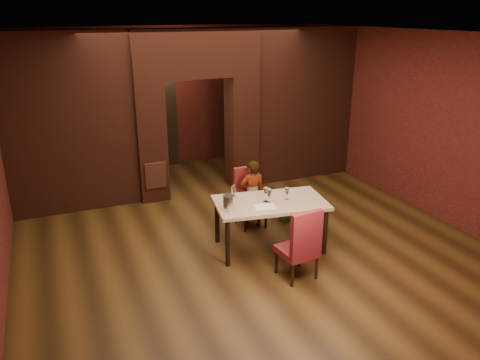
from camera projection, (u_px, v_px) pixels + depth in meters
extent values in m
plane|color=#402810|center=(236.00, 229.00, 7.94)|extent=(8.00, 8.00, 0.00)
cube|color=silver|center=(236.00, 32.00, 6.85)|extent=(7.00, 8.00, 0.04)
cube|color=maroon|center=(170.00, 97.00, 10.86)|extent=(7.00, 0.04, 3.20)
cube|color=maroon|center=(417.00, 250.00, 3.93)|extent=(7.00, 0.04, 3.20)
cube|color=maroon|center=(410.00, 119.00, 8.67)|extent=(0.04, 8.00, 3.20)
cube|color=maroon|center=(150.00, 141.00, 8.93)|extent=(0.55, 0.55, 2.30)
cube|color=maroon|center=(242.00, 132.00, 9.63)|extent=(0.55, 0.55, 2.30)
cube|color=maroon|center=(195.00, 53.00, 8.73)|extent=(2.45, 0.55, 0.90)
cube|color=maroon|center=(69.00, 125.00, 8.26)|extent=(2.28, 0.35, 3.20)
cube|color=maroon|center=(302.00, 105.00, 9.99)|extent=(2.28, 0.35, 3.20)
cube|color=#A04A2E|center=(156.00, 175.00, 8.88)|extent=(0.40, 0.03, 0.50)
cube|color=black|center=(155.00, 123.00, 10.85)|extent=(0.90, 0.08, 2.10)
cube|color=black|center=(156.00, 123.00, 10.81)|extent=(1.02, 0.04, 2.22)
cube|color=tan|center=(270.00, 225.00, 7.21)|extent=(1.79, 1.19, 0.78)
cube|color=maroon|center=(251.00, 198.00, 7.93)|extent=(0.47, 0.47, 1.01)
cube|color=maroon|center=(297.00, 242.00, 6.38)|extent=(0.52, 0.52, 1.05)
imported|color=white|center=(252.00, 194.00, 7.83)|extent=(0.46, 0.32, 1.20)
cube|color=silver|center=(265.00, 207.00, 6.87)|extent=(0.35, 0.29, 0.00)
cylinder|color=silver|center=(229.00, 203.00, 6.74)|extent=(0.18, 0.18, 0.22)
cylinder|color=white|center=(234.00, 193.00, 7.04)|extent=(0.06, 0.06, 0.27)
imported|color=#2D661C|center=(286.00, 208.00, 8.23)|extent=(0.48, 0.44, 0.47)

